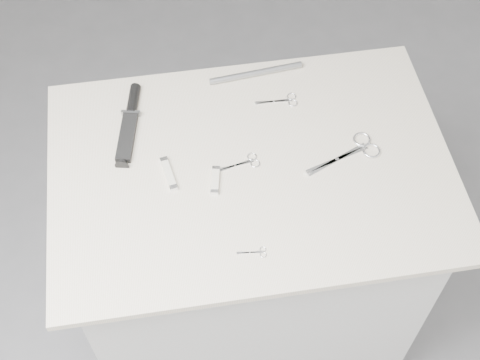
{
  "coord_description": "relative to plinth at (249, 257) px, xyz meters",
  "views": [
    {
      "loc": [
        -0.18,
        -0.96,
        2.25
      ],
      "look_at": [
        -0.03,
        -0.04,
        0.92
      ],
      "focal_mm": 50.0,
      "sensor_mm": 36.0,
      "label": 1
    }
  ],
  "objects": [
    {
      "name": "display_board",
      "position": [
        0.0,
        0.0,
        0.46
      ],
      "size": [
        1.0,
        0.7,
        0.02
      ],
      "primitive_type": "cube",
      "color": "beige",
      "rests_on": "plinth"
    },
    {
      "name": "metal_rail",
      "position": [
        0.06,
        0.3,
        0.48
      ],
      "size": [
        0.26,
        0.04,
        0.02
      ],
      "primitive_type": "cylinder",
      "rotation": [
        0.0,
        1.57,
        0.1
      ],
      "color": "#909398",
      "rests_on": "display_board"
    },
    {
      "name": "large_shears",
      "position": [
        0.27,
        0.01,
        0.47
      ],
      "size": [
        0.2,
        0.12,
        0.01
      ],
      "rotation": [
        0.0,
        0.0,
        0.36
      ],
      "color": "white",
      "rests_on": "display_board"
    },
    {
      "name": "sheathed_knife",
      "position": [
        -0.29,
        0.19,
        0.48
      ],
      "size": [
        0.09,
        0.25,
        0.03
      ],
      "rotation": [
        0.0,
        0.0,
        1.38
      ],
      "color": "black",
      "rests_on": "display_board"
    },
    {
      "name": "ground",
      "position": [
        0.0,
        0.0,
        -0.46
      ],
      "size": [
        4.0,
        4.0,
        0.01
      ],
      "primitive_type": "cube",
      "color": "slate",
      "rests_on": "ground"
    },
    {
      "name": "embroidery_scissors_a",
      "position": [
        -0.01,
        0.01,
        0.47
      ],
      "size": [
        0.11,
        0.05,
        0.0
      ],
      "rotation": [
        0.0,
        0.0,
        0.19
      ],
      "color": "white",
      "rests_on": "display_board"
    },
    {
      "name": "pocket_knife_a",
      "position": [
        -0.2,
        0.01,
        0.48
      ],
      "size": [
        0.04,
        0.1,
        0.01
      ],
      "rotation": [
        0.0,
        0.0,
        1.74
      ],
      "color": "beige",
      "rests_on": "display_board"
    },
    {
      "name": "plinth",
      "position": [
        0.0,
        0.0,
        0.0
      ],
      "size": [
        0.9,
        0.6,
        0.9
      ],
      "primitive_type": "cube",
      "color": "silver",
      "rests_on": "ground"
    },
    {
      "name": "tiny_scissors",
      "position": [
        -0.03,
        -0.24,
        0.47
      ],
      "size": [
        0.07,
        0.03,
        0.0
      ],
      "rotation": [
        0.0,
        0.0,
        -0.11
      ],
      "color": "white",
      "rests_on": "display_board"
    },
    {
      "name": "embroidery_scissors_b",
      "position": [
        0.12,
        0.2,
        0.47
      ],
      "size": [
        0.11,
        0.05,
        0.0
      ],
      "rotation": [
        0.0,
        0.0,
        -0.04
      ],
      "color": "white",
      "rests_on": "display_board"
    },
    {
      "name": "pocket_knife_b",
      "position": [
        -0.09,
        -0.03,
        0.48
      ],
      "size": [
        0.03,
        0.08,
        0.01
      ],
      "rotation": [
        0.0,
        0.0,
        1.38
      ],
      "color": "beige",
      "rests_on": "display_board"
    }
  ]
}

